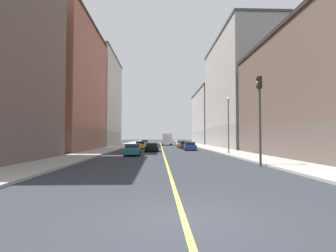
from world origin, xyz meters
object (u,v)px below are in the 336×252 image
at_px(car_maroon, 185,145).
at_px(car_blue, 190,146).
at_px(building_right_midblock, 65,86).
at_px(car_white, 181,144).
at_px(building_left_far, 212,118).
at_px(street_lamp_left_near, 228,119).
at_px(car_teal, 132,150).
at_px(building_left_mid, 239,93).
at_px(building_right_distant, 97,101).
at_px(building_left_near, 313,95).
at_px(car_silver, 145,143).
at_px(car_yellow, 141,145).
at_px(traffic_light_left_near, 260,108).
at_px(car_black, 152,147).
at_px(box_truck, 167,139).

bearing_deg(car_maroon, car_blue, -88.50).
distance_m(building_right_midblock, car_white, 25.27).
xyz_separation_m(building_left_far, street_lamp_left_near, (-7.64, -47.98, -3.67)).
xyz_separation_m(car_teal, car_blue, (7.91, 11.13, -0.01)).
relative_size(building_left_mid, building_left_far, 1.04).
height_order(building_left_mid, building_right_distant, building_left_mid).
xyz_separation_m(building_left_mid, building_left_far, (0.00, 27.20, -2.90)).
height_order(building_left_near, car_maroon, building_left_near).
bearing_deg(building_right_midblock, car_silver, 67.42).
distance_m(building_left_far, car_maroon, 33.88).
relative_size(building_left_mid, building_right_midblock, 1.30).
bearing_deg(car_teal, car_yellow, 90.76).
bearing_deg(building_left_mid, building_right_midblock, -161.69).
height_order(building_right_distant, traffic_light_left_near, building_right_distant).
height_order(car_black, car_silver, car_silver).
height_order(building_left_far, street_lamp_left_near, building_left_far).
bearing_deg(building_left_mid, traffic_light_left_near, -104.58).
distance_m(traffic_light_left_near, car_teal, 15.93).
xyz_separation_m(traffic_light_left_near, car_white, (-2.57, 36.11, -3.54)).
relative_size(street_lamp_left_near, box_truck, 0.99).
bearing_deg(building_right_distant, car_blue, -48.76).
relative_size(building_right_midblock, car_black, 4.77).
xyz_separation_m(building_left_mid, car_maroon, (-11.24, -3.92, -10.21)).
distance_m(building_left_far, car_white, 27.79).
bearing_deg(car_blue, building_right_midblock, 178.90).
height_order(car_white, car_teal, same).
bearing_deg(car_yellow, car_silver, 90.90).
distance_m(street_lamp_left_near, car_teal, 11.94).
distance_m(street_lamp_left_near, car_silver, 39.53).
bearing_deg(car_black, car_blue, 29.59).
bearing_deg(building_left_far, car_teal, -111.22).
height_order(building_right_distant, car_teal, building_right_distant).
bearing_deg(building_right_distant, car_yellow, -54.48).
bearing_deg(car_yellow, building_right_midblock, -152.83).
xyz_separation_m(car_black, car_blue, (5.84, 3.32, 0.02)).
xyz_separation_m(building_right_midblock, street_lamp_left_near, (23.09, -10.62, -5.83)).
height_order(building_left_far, car_maroon, building_left_far).
relative_size(building_left_near, building_left_mid, 0.85).
xyz_separation_m(traffic_light_left_near, car_maroon, (-2.58, 29.35, -3.57)).
bearing_deg(building_left_far, street_lamp_left_near, -99.04).
height_order(car_blue, box_truck, box_truck).
relative_size(building_right_midblock, car_yellow, 4.50).
bearing_deg(street_lamp_left_near, car_white, 98.63).
distance_m(building_right_distant, car_black, 30.94).
bearing_deg(car_silver, car_teal, -89.17).
distance_m(building_right_midblock, car_yellow, 16.02).
distance_m(building_left_far, street_lamp_left_near, 48.72).
height_order(street_lamp_left_near, car_maroon, street_lamp_left_near).
height_order(car_white, car_silver, car_white).
bearing_deg(car_blue, building_left_far, 73.66).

